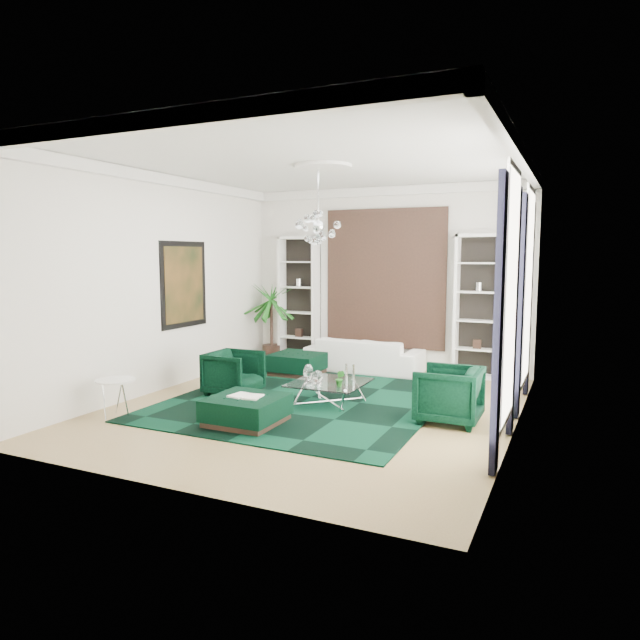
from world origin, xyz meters
The scene contains 30 objects.
floor centered at (0.00, 0.00, -0.01)m, with size 6.00×7.00×0.02m, color tan.
ceiling centered at (0.00, 0.00, 3.81)m, with size 6.00×7.00×0.02m, color white.
wall_back centered at (0.00, 3.51, 1.90)m, with size 6.00×0.02×3.80m, color silver.
wall_front centered at (0.00, -3.51, 1.90)m, with size 6.00×0.02×3.80m, color silver.
wall_left centered at (-3.01, 0.00, 1.90)m, with size 0.02×7.00×3.80m, color silver.
wall_right centered at (3.01, 0.00, 1.90)m, with size 0.02×7.00×3.80m, color silver.
crown_molding centered at (0.00, 0.00, 3.70)m, with size 6.00×7.00×0.18m, color white, non-canonical shape.
ceiling_medallion centered at (0.00, 0.30, 3.77)m, with size 0.90×0.90×0.05m, color white.
tapestry centered at (0.00, 3.46, 1.90)m, with size 2.50×0.06×2.80m, color black.
shelving_left centered at (-1.95, 3.31, 1.40)m, with size 0.90×0.38×2.80m, color white, non-canonical shape.
shelving_right centered at (1.95, 3.31, 1.40)m, with size 0.90×0.38×2.80m, color white, non-canonical shape.
painting centered at (-2.97, 0.60, 1.85)m, with size 0.04×1.30×1.60m, color black.
window_near centered at (2.99, -0.90, 1.90)m, with size 0.03×1.10×2.90m, color white.
curtain_near_a centered at (2.96, -1.68, 1.65)m, with size 0.07×0.30×3.25m, color black.
curtain_near_b centered at (2.96, -0.12, 1.65)m, with size 0.07×0.30×3.25m, color black.
window_far centered at (2.99, 1.50, 1.90)m, with size 0.03×1.10×2.90m, color white.
curtain_far_a centered at (2.96, 0.72, 1.65)m, with size 0.07×0.30×3.25m, color black.
curtain_far_b centered at (2.96, 2.28, 1.65)m, with size 0.07×0.30×3.25m, color black.
rug centered at (-0.30, 0.47, 0.01)m, with size 4.20×5.00×0.02m, color black.
sofa centered at (-0.26, 2.93, 0.35)m, with size 2.37×0.92×0.69m, color white.
armchair_left centered at (-1.61, 0.13, 0.38)m, with size 0.81×0.84×0.76m, color black.
armchair_right centered at (2.09, 0.04, 0.41)m, with size 0.87×0.90×0.81m, color black.
coffee_table centered at (0.17, 0.17, 0.19)m, with size 1.13×1.13×0.39m, color white, non-canonical shape.
ottoman_side centered at (-1.36, 2.07, 0.22)m, with size 0.97×0.97×0.43m, color black.
ottoman_front centered at (-0.50, -1.24, 0.20)m, with size 1.00×1.00×0.40m, color black.
book centered at (-0.50, -1.24, 0.42)m, with size 0.46×0.31×0.03m, color white.
side_table centered at (-2.47, -1.72, 0.28)m, with size 0.57×0.57×0.55m, color white.
palm centered at (-2.55, 3.11, 1.14)m, with size 1.42×1.42×2.28m, color #1E681C, non-canonical shape.
chandelier centered at (-0.12, 0.38, 2.85)m, with size 0.75×0.75×0.68m, color white, non-canonical shape.
table_plant centered at (0.45, -0.07, 0.52)m, with size 0.14×0.12×0.26m, color #1E681C.
Camera 1 is at (3.74, -7.99, 2.41)m, focal length 32.00 mm.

